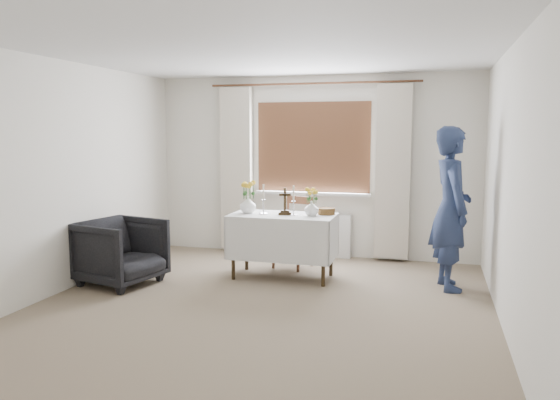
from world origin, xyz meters
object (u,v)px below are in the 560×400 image
Objects in this scene: wooden_chair at (293,232)px; flower_vase_left at (248,205)px; wooden_cross at (285,201)px; person at (451,208)px; altar_table at (283,246)px; flower_vase_right at (311,208)px; armchair at (121,252)px.

flower_vase_left is at bearing -114.58° from wooden_chair.
person is at bearing -9.67° from wooden_cross.
altar_table is 1.36× the size of wooden_chair.
flower_vase_left is at bearing 179.76° from flower_vase_right.
altar_table is 1.87m from armchair.
flower_vase_left is (-0.47, 0.01, -0.06)m from wooden_cross.
flower_vase_right is (0.34, 0.01, 0.47)m from altar_table.
flower_vase_left is at bearing -44.96° from armchair.
person reaches higher than flower_vase_right.
altar_table reaches higher than armchair.
person is 10.27× the size of flower_vase_right.
armchair is 2.24m from flower_vase_right.
flower_vase_right reaches higher than armchair.
wooden_chair is 0.78m from flower_vase_left.
altar_table is 0.52m from wooden_chair.
flower_vase_left is at bearing 178.62° from altar_table.
wooden_chair is 1.11× the size of armchair.
armchair is 4.01× the size of flower_vase_left.
person is 1.87m from wooden_cross.
altar_table is 7.09× the size of flower_vase_right.
wooden_cross reaches higher than flower_vase_right.
flower_vase_right is at bearing 1.21° from altar_table.
person reaches higher than altar_table.
wooden_cross is (-1.87, -0.08, 0.02)m from person.
wooden_chair is at bearing -39.47° from armchair.
wooden_chair is 0.73m from flower_vase_right.
wooden_cross is at bearing -178.34° from flower_vase_right.
wooden_chair is at bearing 90.87° from altar_table.
wooden_chair is 0.51× the size of person.
wooden_cross reaches higher than wooden_chair.
armchair is (-1.70, -1.28, -0.08)m from wooden_chair.
wooden_cross is 0.47m from flower_vase_left.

